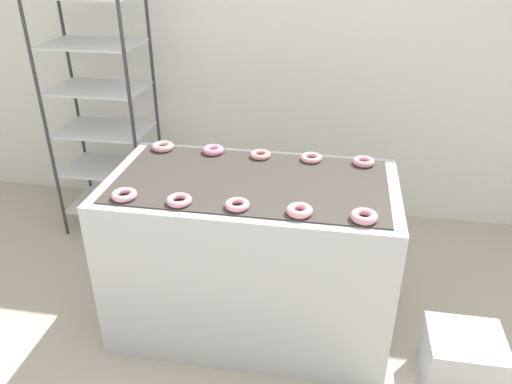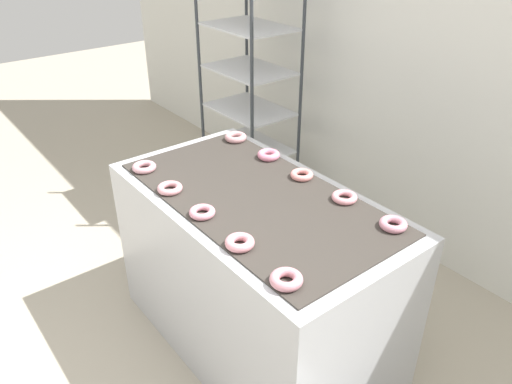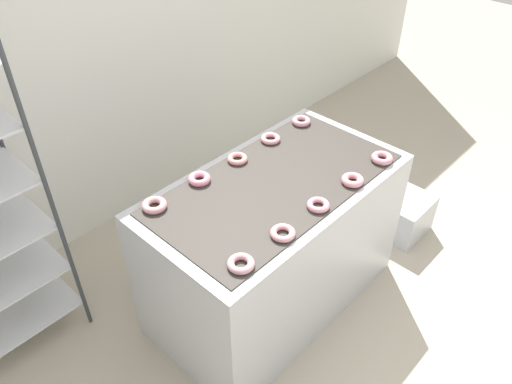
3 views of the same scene
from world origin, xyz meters
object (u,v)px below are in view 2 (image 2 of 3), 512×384
(donut_near_rightmost, at_px, (286,279))
(donut_far_left, at_px, (269,155))
(donut_near_center, at_px, (202,212))
(donut_far_center, at_px, (301,174))
(donut_far_rightmost, at_px, (393,224))
(donut_near_leftmost, at_px, (144,167))
(donut_near_left, at_px, (170,188))
(donut_near_right, at_px, (240,242))
(donut_far_right, at_px, (344,197))
(donut_far_leftmost, at_px, (236,137))
(fryer_machine, at_px, (256,273))
(baking_rack_cart, at_px, (249,90))

(donut_near_rightmost, bearing_deg, donut_far_left, 144.10)
(donut_near_center, bearing_deg, donut_far_center, 89.27)
(donut_near_center, distance_m, donut_far_rightmost, 0.84)
(donut_far_center, bearing_deg, donut_near_leftmost, -133.80)
(donut_near_leftmost, distance_m, donut_far_left, 0.67)
(donut_near_rightmost, bearing_deg, donut_far_rightmost, 89.26)
(donut_near_left, distance_m, donut_near_right, 0.58)
(donut_far_right, bearing_deg, donut_far_leftmost, 179.57)
(donut_far_center, bearing_deg, donut_far_leftmost, 178.86)
(donut_near_leftmost, height_order, donut_far_center, donut_near_leftmost)
(donut_far_left, bearing_deg, donut_far_center, -2.54)
(fryer_machine, distance_m, donut_far_right, 0.65)
(fryer_machine, bearing_deg, donut_far_leftmost, 152.30)
(donut_near_rightmost, bearing_deg, baking_rack_cart, 146.04)
(donut_near_rightmost, relative_size, donut_far_right, 1.04)
(donut_near_center, distance_m, donut_far_center, 0.59)
(donut_near_center, distance_m, donut_far_right, 0.67)
(donut_far_center, bearing_deg, donut_near_right, -64.62)
(donut_near_right, relative_size, donut_near_rightmost, 0.98)
(donut_near_left, height_order, donut_far_leftmost, donut_far_leftmost)
(baking_rack_cart, relative_size, donut_near_rightmost, 14.98)
(donut_near_rightmost, bearing_deg, fryer_machine, 151.67)
(donut_near_leftmost, relative_size, donut_near_right, 1.02)
(donut_far_center, distance_m, donut_far_right, 0.29)
(donut_far_rightmost, bearing_deg, donut_near_left, -145.60)
(donut_near_leftmost, xyz_separation_m, donut_near_center, (0.56, -0.00, -0.00))
(donut_far_center, bearing_deg, donut_far_left, 177.46)
(donut_far_leftmost, height_order, donut_far_right, donut_far_leftmost)
(donut_far_rightmost, bearing_deg, donut_far_leftmost, 179.39)
(baking_rack_cart, xyz_separation_m, donut_near_leftmost, (0.69, -1.23, 0.01))
(baking_rack_cart, xyz_separation_m, donut_near_right, (1.55, -1.23, 0.02))
(donut_near_center, height_order, donut_far_rightmost, donut_far_rightmost)
(fryer_machine, xyz_separation_m, donut_near_right, (0.28, -0.31, 0.49))
(donut_far_leftmost, xyz_separation_m, donut_far_left, (0.31, 0.00, 0.00))
(donut_near_left, bearing_deg, donut_far_rightmost, 34.40)
(fryer_machine, bearing_deg, donut_near_right, -47.35)
(donut_near_rightmost, relative_size, donut_far_rightmost, 1.04)
(fryer_machine, xyz_separation_m, donut_near_rightmost, (0.57, -0.31, 0.49))
(donut_near_left, height_order, donut_near_rightmost, donut_near_rightmost)
(donut_near_right, distance_m, donut_far_right, 0.61)
(fryer_machine, relative_size, donut_far_rightmost, 12.65)
(donut_far_right, bearing_deg, donut_near_rightmost, -65.22)
(baking_rack_cart, distance_m, donut_near_rightmost, 2.21)
(donut_near_right, relative_size, donut_far_rightmost, 1.01)
(donut_near_center, distance_m, donut_far_left, 0.66)
(baking_rack_cart, distance_m, donut_far_right, 1.68)
(donut_far_right, bearing_deg, donut_near_right, -90.85)
(donut_near_leftmost, xyz_separation_m, donut_far_right, (0.86, 0.60, -0.00))
(baking_rack_cart, distance_m, donut_near_right, 1.98)
(donut_far_leftmost, relative_size, donut_far_right, 1.07)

